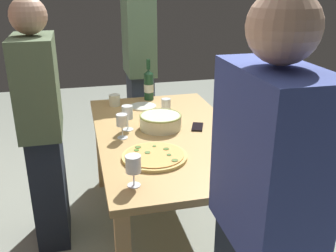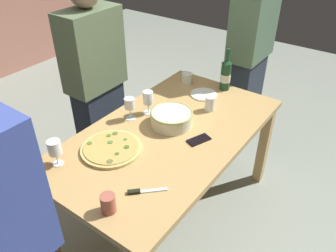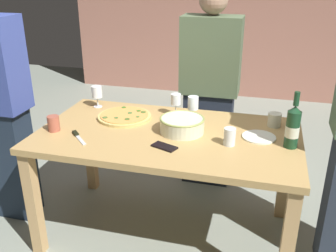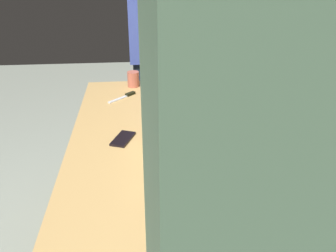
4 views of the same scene
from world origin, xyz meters
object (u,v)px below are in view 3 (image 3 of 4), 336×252
at_px(pizza, 125,116).
at_px(wine_bottle, 293,127).
at_px(dining_table, 168,146).
at_px(wine_glass_by_bottle, 176,100).
at_px(wine_glass_far_left, 97,93).
at_px(cup_ceramic, 274,120).
at_px(pizza_knife, 78,136).
at_px(serving_bowl, 182,124).
at_px(cell_phone, 164,147).
at_px(cup_spare, 230,137).
at_px(cup_amber, 54,123).
at_px(person_guest_left, 210,91).
at_px(side_plate, 259,137).
at_px(wine_glass_near_pizza, 193,104).

distance_m(pizza, wine_bottle, 1.09).
bearing_deg(pizza, dining_table, -24.78).
xyz_separation_m(wine_glass_by_bottle, wine_glass_far_left, (-0.59, 0.02, -0.00)).
distance_m(cup_ceramic, pizza_knife, 1.23).
xyz_separation_m(dining_table, serving_bowl, (0.08, 0.03, 0.14)).
bearing_deg(cell_phone, pizza, 67.50).
xyz_separation_m(wine_bottle, cup_spare, (-0.34, -0.06, -0.07)).
height_order(cup_amber, person_guest_left, person_guest_left).
xyz_separation_m(cup_ceramic, side_plate, (-0.08, -0.21, -0.04)).
xyz_separation_m(dining_table, wine_glass_by_bottle, (-0.02, 0.29, 0.20)).
xyz_separation_m(wine_bottle, wine_glass_near_pizza, (-0.62, 0.26, -0.02)).
height_order(cup_amber, pizza_knife, cup_amber).
distance_m(pizza, cell_phone, 0.53).
bearing_deg(wine_bottle, pizza, 170.67).
distance_m(wine_glass_far_left, cup_spare, 1.07).
distance_m(pizza_knife, person_guest_left, 1.17).
xyz_separation_m(pizza_knife, person_guest_left, (0.64, 0.98, 0.04)).
xyz_separation_m(dining_table, person_guest_left, (0.13, 0.77, 0.14)).
bearing_deg(serving_bowl, cell_phone, -101.01).
bearing_deg(wine_glass_by_bottle, side_plate, -21.98).
distance_m(cup_amber, cup_ceramic, 1.39).
bearing_deg(wine_glass_far_left, cell_phone, -38.97).
height_order(dining_table, serving_bowl, serving_bowl).
height_order(pizza, side_plate, pizza).
distance_m(cell_phone, pizza_knife, 0.54).
distance_m(cup_ceramic, side_plate, 0.23).
bearing_deg(side_plate, pizza_knife, -165.67).
xyz_separation_m(pizza, person_guest_left, (0.48, 0.61, 0.03)).
bearing_deg(cup_amber, side_plate, 10.08).
bearing_deg(side_plate, serving_bowl, -175.80).
distance_m(wine_bottle, pizza_knife, 1.25).
distance_m(dining_table, cup_amber, 0.72).
distance_m(serving_bowl, wine_glass_by_bottle, 0.29).
distance_m(wine_glass_far_left, pizza_knife, 0.54).
relative_size(wine_bottle, cup_amber, 3.40).
bearing_deg(side_plate, cup_amber, -169.92).
xyz_separation_m(serving_bowl, side_plate, (0.46, 0.03, -0.05)).
bearing_deg(cup_amber, serving_bowl, 13.51).
distance_m(serving_bowl, cup_ceramic, 0.60).
height_order(cell_phone, person_guest_left, person_guest_left).
height_order(wine_glass_by_bottle, pizza_knife, wine_glass_by_bottle).
bearing_deg(cell_phone, wine_bottle, -52.80).
xyz_separation_m(pizza, serving_bowl, (0.43, -0.13, 0.04)).
bearing_deg(wine_glass_by_bottle, pizza, -157.52).
height_order(wine_glass_by_bottle, cup_ceramic, wine_glass_by_bottle).
distance_m(serving_bowl, person_guest_left, 0.74).
distance_m(wine_bottle, cup_amber, 1.42).
xyz_separation_m(serving_bowl, wine_glass_by_bottle, (-0.10, 0.26, 0.06)).
relative_size(wine_glass_near_pizza, cup_spare, 1.59).
bearing_deg(cell_phone, cup_amber, 107.35).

